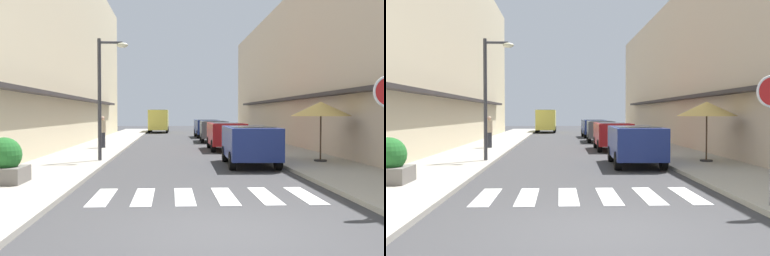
# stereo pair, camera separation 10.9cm
# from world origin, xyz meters

# --- Properties ---
(ground_plane) EXTENTS (91.97, 91.97, 0.00)m
(ground_plane) POSITION_xyz_m (0.00, 16.72, 0.00)
(ground_plane) COLOR #38383A
(sidewalk_left) EXTENTS (3.02, 58.53, 0.12)m
(sidewalk_left) POSITION_xyz_m (-4.73, 16.72, 0.06)
(sidewalk_left) COLOR #9E998E
(sidewalk_left) RESTS_ON ground_plane
(sidewalk_right) EXTENTS (3.02, 58.53, 0.12)m
(sidewalk_right) POSITION_xyz_m (4.73, 16.72, 0.06)
(sidewalk_right) COLOR #ADA899
(sidewalk_right) RESTS_ON ground_plane
(building_row_left) EXTENTS (5.50, 39.62, 11.70)m
(building_row_left) POSITION_xyz_m (-8.74, 17.81, 5.85)
(building_row_left) COLOR beige
(building_row_left) RESTS_ON ground_plane
(building_row_right) EXTENTS (5.50, 39.62, 9.06)m
(building_row_right) POSITION_xyz_m (8.74, 17.81, 4.53)
(building_row_right) COLOR #C6B299
(building_row_right) RESTS_ON ground_plane
(crosswalk) EXTENTS (5.20, 2.20, 0.01)m
(crosswalk) POSITION_xyz_m (-0.00, 3.08, 0.01)
(crosswalk) COLOR silver
(crosswalk) RESTS_ON ground_plane
(parked_car_near) EXTENTS (1.91, 4.00, 1.47)m
(parked_car_near) POSITION_xyz_m (2.17, 9.02, 0.92)
(parked_car_near) COLOR navy
(parked_car_near) RESTS_ON ground_plane
(parked_car_mid) EXTENTS (1.84, 4.04, 1.47)m
(parked_car_mid) POSITION_xyz_m (2.17, 15.98, 0.92)
(parked_car_mid) COLOR maroon
(parked_car_mid) RESTS_ON ground_plane
(parked_car_far) EXTENTS (1.93, 4.12, 1.47)m
(parked_car_far) POSITION_xyz_m (2.17, 22.76, 0.92)
(parked_car_far) COLOR #4C5156
(parked_car_far) RESTS_ON ground_plane
(parked_car_distant) EXTENTS (1.87, 4.05, 1.47)m
(parked_car_distant) POSITION_xyz_m (2.17, 28.60, 0.92)
(parked_car_distant) COLOR navy
(parked_car_distant) RESTS_ON ground_plane
(delivery_van) EXTENTS (2.06, 5.42, 2.37)m
(delivery_van) POSITION_xyz_m (-2.02, 38.34, 1.41)
(delivery_van) COLOR #D8CC4C
(delivery_van) RESTS_ON ground_plane
(street_lamp) EXTENTS (1.19, 0.28, 4.75)m
(street_lamp) POSITION_xyz_m (-3.36, 10.05, 3.06)
(street_lamp) COLOR #38383D
(street_lamp) RESTS_ON sidewalk_left
(cafe_umbrella) EXTENTS (2.29, 2.29, 2.28)m
(cafe_umbrella) POSITION_xyz_m (4.96, 9.31, 2.12)
(cafe_umbrella) COLOR #262626
(cafe_umbrella) RESTS_ON sidewalk_right
(planter_corner) EXTENTS (1.07, 1.07, 1.20)m
(planter_corner) POSITION_xyz_m (-5.17, 4.58, 0.66)
(planter_corner) COLOR slate
(planter_corner) RESTS_ON sidewalk_left
(pedestrian_walking_near) EXTENTS (0.34, 0.34, 1.69)m
(pedestrian_walking_near) POSITION_xyz_m (-4.44, 16.46, 1.01)
(pedestrian_walking_near) COLOR #282B33
(pedestrian_walking_near) RESTS_ON sidewalk_left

